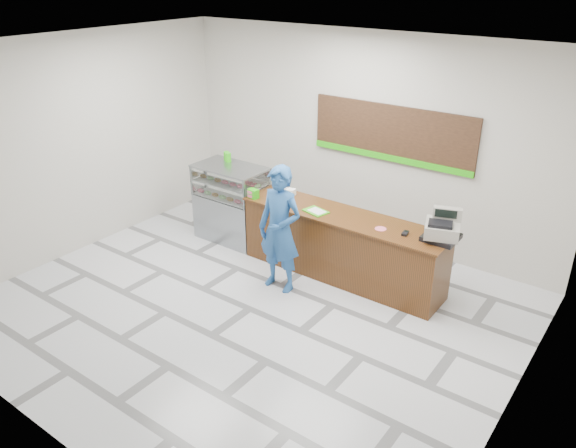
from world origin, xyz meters
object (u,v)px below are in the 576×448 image
Objects in this scene: sales_counter at (342,246)px; customer at (280,229)px; serving_tray at (316,211)px; cash_register at (442,229)px; display_case at (231,203)px.

customer reaches higher than sales_counter.
customer is at bearing -91.04° from serving_tray.
serving_tray is (-1.87, -0.24, -0.15)m from cash_register.
customer reaches higher than display_case.
cash_register reaches higher than sales_counter.
customer is at bearing -26.02° from display_case.
cash_register is (3.70, 0.10, 0.51)m from display_case.
cash_register is 1.89m from serving_tray.
serving_tray is 0.70m from customer.
serving_tray is at bearing -4.36° from display_case.
sales_counter is 1.63m from cash_register.
serving_tray is at bearing -160.37° from sales_counter.
sales_counter is 1.08m from customer.
customer is (1.65, -0.81, 0.27)m from display_case.
sales_counter is at bearing 53.25° from customer.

